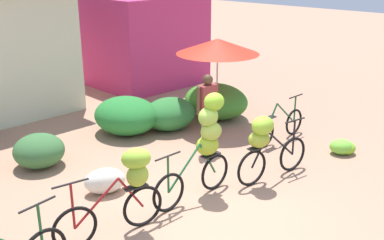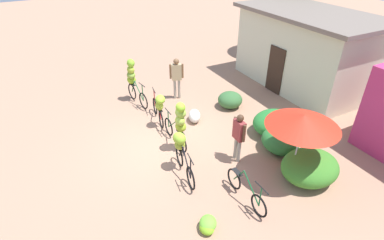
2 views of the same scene
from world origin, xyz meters
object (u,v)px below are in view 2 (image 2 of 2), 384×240
(bicycle_by_shop, at_px, (181,150))
(market_umbrella, at_px, (303,121))
(bicycle_center_loaded, at_px, (179,122))
(person_bystander, at_px, (177,74))
(bicycle_leftmost, at_px, (133,78))
(produce_sack, at_px, (194,116))
(bicycle_rightmost, at_px, (246,191))
(person_vendor, at_px, (239,133))
(building_low, at_px, (305,50))
(bicycle_near_pile, at_px, (159,106))
(banana_pile_on_ground, at_px, (207,225))

(bicycle_by_shop, bearing_deg, market_umbrella, 58.21)
(bicycle_center_loaded, distance_m, person_bystander, 3.50)
(bicycle_leftmost, bearing_deg, produce_sack, 29.24)
(market_umbrella, relative_size, bicycle_rightmost, 1.23)
(market_umbrella, xyz_separation_m, bicycle_center_loaded, (-2.74, -2.27, -0.89))
(produce_sack, bearing_deg, person_vendor, 1.96)
(building_low, distance_m, bicycle_near_pile, 7.08)
(market_umbrella, bearing_deg, bicycle_near_pile, -152.39)
(banana_pile_on_ground, height_order, person_vendor, person_vendor)
(bicycle_by_shop, distance_m, bicycle_rightmost, 2.11)
(bicycle_center_loaded, distance_m, bicycle_by_shop, 1.17)
(market_umbrella, bearing_deg, person_bystander, -171.88)
(bicycle_near_pile, bearing_deg, bicycle_rightmost, 6.73)
(building_low, xyz_separation_m, market_umbrella, (4.55, -4.73, 0.23))
(bicycle_near_pile, bearing_deg, person_vendor, 23.38)
(bicycle_rightmost, bearing_deg, bicycle_center_loaded, -169.81)
(bicycle_leftmost, height_order, person_vendor, bicycle_leftmost)
(bicycle_leftmost, relative_size, bicycle_center_loaded, 1.03)
(bicycle_by_shop, distance_m, person_bystander, 4.66)
(building_low, bearing_deg, produce_sack, -84.16)
(bicycle_leftmost, bearing_deg, bicycle_near_pile, 6.14)
(building_low, relative_size, banana_pile_on_ground, 9.83)
(bicycle_center_loaded, relative_size, person_bystander, 0.99)
(bicycle_near_pile, xyz_separation_m, bicycle_rightmost, (4.53, 0.53, -0.42))
(banana_pile_on_ground, xyz_separation_m, produce_sack, (-4.44, 2.03, 0.08))
(bicycle_leftmost, bearing_deg, person_vendor, 16.51)
(banana_pile_on_ground, bearing_deg, person_bystander, 160.67)
(bicycle_near_pile, distance_m, bicycle_by_shop, 2.73)
(bicycle_rightmost, bearing_deg, produce_sack, 170.56)
(market_umbrella, xyz_separation_m, person_vendor, (-1.35, -0.98, -0.90))
(person_vendor, distance_m, person_bystander, 4.59)
(bicycle_leftmost, distance_m, person_vendor, 5.42)
(bicycle_center_loaded, bearing_deg, building_low, 104.51)
(bicycle_leftmost, bearing_deg, bicycle_rightmost, 6.54)
(building_low, distance_m, produce_sack, 6.01)
(bicycle_by_shop, bearing_deg, banana_pile_on_ground, -10.14)
(bicycle_leftmost, height_order, bicycle_by_shop, bicycle_leftmost)
(bicycle_by_shop, height_order, person_vendor, person_vendor)
(market_umbrella, height_order, bicycle_by_shop, market_umbrella)
(building_low, distance_m, bicycle_center_loaded, 7.27)
(person_vendor, bearing_deg, bicycle_near_pile, -156.62)
(banana_pile_on_ground, relative_size, person_vendor, 0.39)
(bicycle_center_loaded, height_order, produce_sack, bicycle_center_loaded)
(bicycle_leftmost, distance_m, banana_pile_on_ground, 7.12)
(bicycle_by_shop, relative_size, produce_sack, 2.41)
(bicycle_by_shop, relative_size, banana_pile_on_ground, 2.65)
(bicycle_center_loaded, bearing_deg, bicycle_by_shop, -22.55)
(bicycle_center_loaded, xyz_separation_m, bicycle_by_shop, (1.06, -0.44, -0.23))
(market_umbrella, distance_m, banana_pile_on_ground, 3.59)
(bicycle_near_pile, bearing_deg, produce_sack, 71.08)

